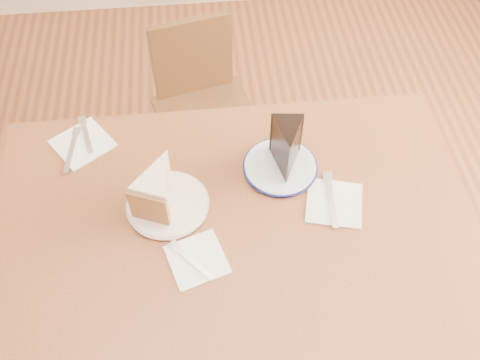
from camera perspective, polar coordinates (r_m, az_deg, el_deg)
name	(u,v)px	position (r m, az deg, el deg)	size (l,w,h in m)	color
ground	(236,338)	(1.98, -0.43, -16.45)	(4.00, 4.00, 0.00)	#452312
table	(234,246)	(1.39, -0.60, -7.01)	(1.20, 0.80, 0.75)	#472313
chair_far	(204,108)	(2.05, -3.89, 7.66)	(0.43, 0.43, 0.72)	#321D0F
plate_cream	(168,204)	(1.34, -7.70, -2.61)	(0.20, 0.20, 0.01)	silver
plate_navy	(280,167)	(1.41, 4.30, 1.41)	(0.19, 0.19, 0.01)	white
carrot_cake	(160,185)	(1.32, -8.52, -0.56)	(0.09, 0.13, 0.09)	beige
chocolate_cake	(287,151)	(1.35, 5.03, 3.15)	(0.08, 0.11, 0.13)	black
napkin_cream	(197,259)	(1.26, -4.60, -8.44)	(0.13, 0.13, 0.00)	white
napkin_navy	(334,203)	(1.36, 10.02, -2.41)	(0.14, 0.14, 0.00)	white
napkin_spare	(83,143)	(1.52, -16.44, 3.78)	(0.14, 0.14, 0.00)	white
fork_cream	(192,261)	(1.25, -5.18, -8.56)	(0.01, 0.14, 0.00)	silver
knife_navy	(331,199)	(1.36, 9.70, -2.06)	(0.02, 0.17, 0.00)	silver
fork_spare	(86,135)	(1.53, -16.09, 4.64)	(0.01, 0.14, 0.00)	silver
knife_spare	(72,150)	(1.51, -17.52, 3.06)	(0.01, 0.16, 0.00)	silver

